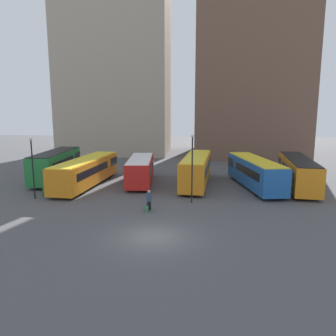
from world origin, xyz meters
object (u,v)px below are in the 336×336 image
Objects in this scene: bus_2 at (140,170)px; suitcase at (147,209)px; bus_5 at (298,171)px; lamp_post_0 at (33,163)px; lamp_post_1 at (192,163)px; bus_4 at (254,172)px; trash_bin at (45,192)px; bus_3 at (196,169)px; bus_0 at (56,165)px; bus_1 at (87,171)px; traveler at (149,198)px.

bus_2 is 12.15× the size of suitcase.
bus_5 is at bearing -72.62° from suitcase.
bus_2 is 11.18m from lamp_post_0.
lamp_post_1 is at bearing -0.63° from lamp_post_0.
trash_bin is (-19.92, -5.43, -1.20)m from bus_4.
bus_3 is 6.02m from bus_4.
bus_3 reaches higher than bus_2.
bus_3 is 10.42m from bus_5.
lamp_post_0 is at bearing -173.28° from bus_0.
bus_1 is 11.68m from suitcase.
bus_0 is 1.12× the size of bus_2.
bus_5 is 13.80× the size of trash_bin.
lamp_post_1 is at bearing -177.75° from bus_3.
suitcase is at bearing 151.06° from traveler.
bus_0 is 1.88× the size of lamp_post_0.
traveler is 0.30× the size of lamp_post_0.
lamp_post_0 is (1.33, -7.88, 1.46)m from bus_0.
lamp_post_1 is (3.49, 2.88, 3.19)m from suitcase.
bus_2 reaches higher than suitcase.
lamp_post_0 reaches higher than suitcase.
bus_3 is 13.20× the size of trash_bin.
bus_1 is 1.12× the size of bus_3.
bus_1 is 1.07× the size of bus_5.
bus_2 is (9.82, -0.82, -0.28)m from bus_0.
traveler is (12.11, -10.42, -0.82)m from bus_0.
traveler is 0.28× the size of lamp_post_1.
bus_3 is at bearing 23.48° from trash_bin.
bus_1 is 16.62× the size of suitcase.
bus_0 is 1.75× the size of lamp_post_1.
bus_5 reaches higher than bus_1.
bus_5 is 12.83m from lamp_post_1.
suitcase is at bearing -133.55° from bus_1.
bus_2 reaches higher than trash_bin.
bus_4 is 13.53× the size of trash_bin.
bus_3 is at bearing -37.81° from suitcase.
bus_5 is at bearing -73.83° from traveler.
suitcase is at bearing 164.00° from bus_3.
bus_4 is 7.01× the size of traveler.
bus_5 is 25.85m from lamp_post_0.
suitcase is 11.49m from lamp_post_0.
bus_4 is at bearing -63.22° from suitcase.
bus_0 is at bearing 67.48° from bus_1.
bus_0 reaches higher than bus_5.
lamp_post_0 is at bearing -128.34° from trash_bin.
bus_3 is at bearing 74.09° from bus_4.
bus_2 is 5.62× the size of traveler.
bus_0 reaches higher than bus_3.
trash_bin is at bearing 118.93° from bus_3.
bus_3 is 15.25m from trash_bin.
bus_4 is 15.17× the size of suitcase.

